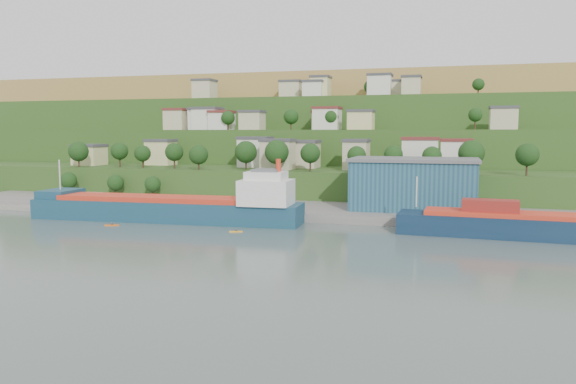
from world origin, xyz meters
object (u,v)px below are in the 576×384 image
(warehouse, at_px, (414,184))
(caravan, at_px, (90,198))
(kayak_orange, at_px, (112,225))
(cargo_ship_near, at_px, (173,210))
(cargo_ship_far, at_px, (550,227))

(warehouse, relative_size, caravan, 4.54)
(kayak_orange, bearing_deg, warehouse, 2.52)
(warehouse, bearing_deg, caravan, -174.49)
(cargo_ship_near, distance_m, kayak_orange, 14.64)
(cargo_ship_near, distance_m, cargo_ship_far, 82.84)
(cargo_ship_near, xyz_separation_m, kayak_orange, (-10.34, -10.05, -2.50))
(cargo_ship_near, height_order, kayak_orange, cargo_ship_near)
(cargo_ship_near, height_order, warehouse, cargo_ship_near)
(cargo_ship_far, xyz_separation_m, caravan, (-116.24, 14.55, 0.44))
(cargo_ship_near, relative_size, warehouse, 2.16)
(cargo_ship_near, bearing_deg, kayak_orange, -138.67)
(cargo_ship_near, xyz_separation_m, cargo_ship_far, (82.84, -0.20, -0.37))
(cargo_ship_near, relative_size, caravan, 9.78)
(warehouse, bearing_deg, cargo_ship_far, -38.64)
(cargo_ship_far, relative_size, kayak_orange, 17.60)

